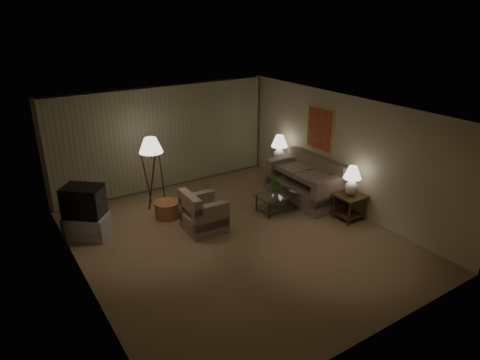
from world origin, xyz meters
The scene contains 16 objects.
ground centered at (0.00, 0.00, 0.00)m, with size 7.00×7.00×0.00m, color #8E734E.
room_shell centered at (0.02, 1.51, 1.75)m, with size 6.04×7.02×2.72m.
sofa centered at (2.50, 0.70, 0.43)m, with size 1.98×1.03×0.87m.
armchair centered at (-0.34, 0.72, 0.36)m, with size 0.91×0.87×0.72m.
side_table_near centered at (2.65, -0.65, 0.42)m, with size 0.59×0.59×0.60m.
side_table_far centered at (2.65, 1.95, 0.41)m, with size 0.54×0.46×0.60m.
table_lamp_near centered at (2.65, -0.65, 1.00)m, with size 0.40×0.40×0.68m.
table_lamp_far centered at (2.65, 1.95, 1.05)m, with size 0.44×0.44×0.76m.
coffee_table centered at (1.67, 0.60, 0.28)m, with size 1.20×0.65×0.41m.
tv_cabinet centered at (-2.55, 1.77, 0.25)m, with size 1.01×0.97×0.50m, color #9D9DA0.
crt_tv centered at (-2.55, 1.77, 0.83)m, with size 0.93×0.90×0.65m, color black.
floor_lamp centered at (-0.76, 2.43, 0.90)m, with size 0.56×0.56×1.72m.
ottoman centered at (-0.76, 1.71, 0.19)m, with size 0.56×0.56×0.38m, color #965A33.
vase centered at (1.52, 0.60, 0.49)m, with size 0.14×0.14×0.15m, color silver.
flowers centered at (1.52, 0.60, 0.79)m, with size 0.40×0.35×0.45m, color #497132.
book centered at (1.92, 0.50, 0.42)m, with size 0.15×0.20×0.02m, color olive.
Camera 1 is at (-4.19, -6.62, 4.51)m, focal length 32.00 mm.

